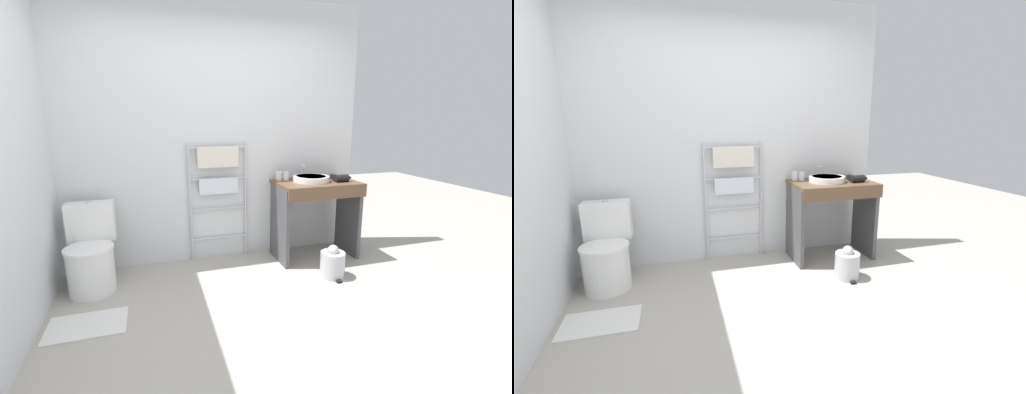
{
  "view_description": "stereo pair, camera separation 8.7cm",
  "coord_description": "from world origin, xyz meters",
  "views": [
    {
      "loc": [
        -0.66,
        -1.97,
        1.52
      ],
      "look_at": [
        0.25,
        0.92,
        0.81
      ],
      "focal_mm": 24.0,
      "sensor_mm": 36.0,
      "label": 1
    },
    {
      "loc": [
        -0.57,
        -1.99,
        1.52
      ],
      "look_at": [
        0.25,
        0.92,
        0.81
      ],
      "focal_mm": 24.0,
      "sensor_mm": 36.0,
      "label": 2
    }
  ],
  "objects": [
    {
      "name": "towel_radiator",
      "position": [
        0.02,
        1.52,
        0.89
      ],
      "size": [
        0.62,
        0.06,
        1.26
      ],
      "color": "silver",
      "rests_on": "ground_plane"
    },
    {
      "name": "toilet",
      "position": [
        -1.21,
        1.19,
        0.31
      ],
      "size": [
        0.41,
        0.55,
        0.77
      ],
      "color": "white",
      "rests_on": "ground_plane"
    },
    {
      "name": "vanity_counter",
      "position": [
        1.03,
        1.25,
        0.57
      ],
      "size": [
        0.87,
        0.56,
        0.85
      ],
      "color": "brown",
      "rests_on": "ground_plane"
    },
    {
      "name": "wall_back",
      "position": [
        0.0,
        1.64,
        1.34
      ],
      "size": [
        3.26,
        0.12,
        2.68
      ],
      "primitive_type": "cube",
      "color": "silver",
      "rests_on": "ground_plane"
    },
    {
      "name": "hair_dryer",
      "position": [
        1.28,
        1.18,
        0.89
      ],
      "size": [
        0.2,
        0.18,
        0.08
      ],
      "color": "black",
      "rests_on": "vanity_counter"
    },
    {
      "name": "trash_bin",
      "position": [
        0.97,
        0.74,
        0.14
      ],
      "size": [
        0.24,
        0.27,
        0.33
      ],
      "color": "#B7B7BC",
      "rests_on": "ground_plane"
    },
    {
      "name": "cup_near_wall",
      "position": [
        0.68,
        1.47,
        0.89
      ],
      "size": [
        0.07,
        0.07,
        0.09
      ],
      "color": "white",
      "rests_on": "vanity_counter"
    },
    {
      "name": "sink_basin",
      "position": [
        0.97,
        1.28,
        0.88
      ],
      "size": [
        0.38,
        0.38,
        0.06
      ],
      "color": "white",
      "rests_on": "vanity_counter"
    },
    {
      "name": "ground_plane",
      "position": [
        0.0,
        0.0,
        0.0
      ],
      "size": [
        12.0,
        12.0,
        0.0
      ],
      "primitive_type": "plane",
      "color": "#A8A399"
    },
    {
      "name": "wall_side",
      "position": [
        -1.57,
        0.79,
        1.34
      ],
      "size": [
        0.12,
        2.33,
        2.68
      ],
      "primitive_type": "cube",
      "color": "silver",
      "rests_on": "ground_plane"
    },
    {
      "name": "bath_mat",
      "position": [
        -1.18,
        0.57,
        0.01
      ],
      "size": [
        0.56,
        0.36,
        0.01
      ],
      "primitive_type": "cube",
      "color": "silver",
      "rests_on": "ground_plane"
    },
    {
      "name": "faucet",
      "position": [
        0.97,
        1.49,
        0.94
      ],
      "size": [
        0.02,
        0.1,
        0.15
      ],
      "color": "silver",
      "rests_on": "vanity_counter"
    },
    {
      "name": "cup_near_edge",
      "position": [
        0.76,
        1.45,
        0.89
      ],
      "size": [
        0.07,
        0.07,
        0.09
      ],
      "color": "white",
      "rests_on": "vanity_counter"
    }
  ]
}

